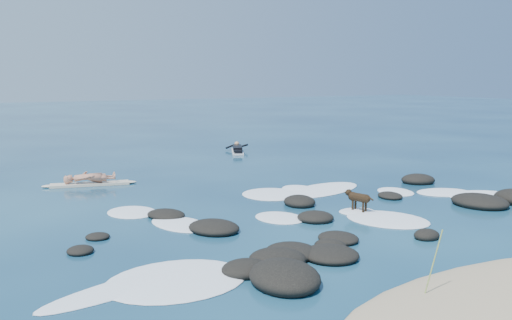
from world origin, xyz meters
TOP-DOWN VIEW (x-y plane):
  - ground at (0.00, 0.00)m, footprint 160.00×160.00m
  - reef_rocks at (0.58, -2.42)m, footprint 14.22×8.02m
  - breaking_foam at (0.29, -0.62)m, footprint 15.84×8.64m
  - standing_surfer_rig at (-4.34, 6.76)m, footprint 3.28×1.14m
  - paddling_surfer_rig at (4.42, 12.17)m, footprint 1.73×2.63m
  - dog at (1.43, -1.15)m, footprint 0.43×1.02m

SIDE VIEW (x-z plane):
  - ground at x=0.00m, z-range 0.00..0.00m
  - breaking_foam at x=0.29m, z-range -0.05..0.07m
  - reef_rocks at x=0.58m, z-range -0.17..0.38m
  - paddling_surfer_rig at x=4.42m, z-range -0.08..0.40m
  - dog at x=1.43m, z-range 0.11..0.76m
  - standing_surfer_rig at x=-4.34m, z-range -0.20..1.68m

